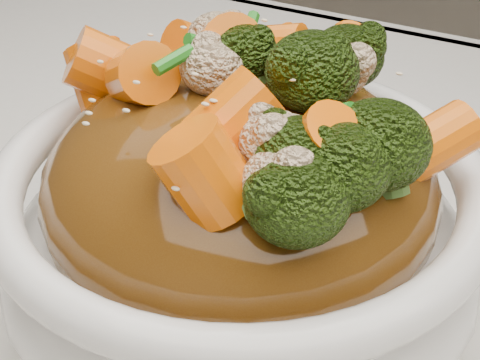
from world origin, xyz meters
The scene contains 8 objects.
tablecloth centered at (0.00, 0.00, 0.73)m, with size 1.20×0.80×0.04m, color white.
bowl centered at (-0.04, -0.01, 0.80)m, with size 0.24×0.24×0.09m, color white, non-canonical shape.
sauce_base centered at (-0.04, -0.01, 0.83)m, with size 0.19×0.19×0.10m, color #54310E.
carrots centered at (-0.04, -0.01, 0.90)m, with size 0.19×0.19×0.05m, color orange, non-canonical shape.
broccoli centered at (-0.04, -0.01, 0.90)m, with size 0.19×0.19×0.05m, color black, non-canonical shape.
cauliflower centered at (-0.04, -0.01, 0.89)m, with size 0.19×0.19×0.04m, color beige, non-canonical shape.
scallions centered at (-0.04, -0.01, 0.90)m, with size 0.14×0.14×0.02m, color #1D711A, non-canonical shape.
sesame_seeds centered at (-0.04, -0.01, 0.90)m, with size 0.17×0.17×0.01m, color beige, non-canonical shape.
Camera 1 is at (0.10, -0.27, 1.02)m, focal length 55.00 mm.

